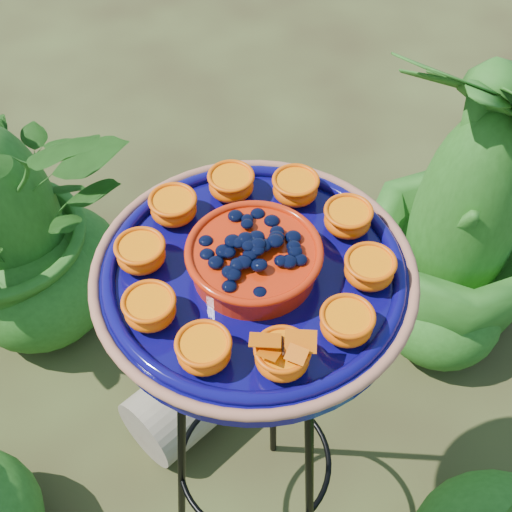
% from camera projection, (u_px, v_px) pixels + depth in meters
% --- Properties ---
extents(ground_plane, '(20.00, 20.00, 0.00)m').
position_uv_depth(ground_plane, '(212.00, 477.00, 1.90)').
color(ground_plane, black).
rests_on(ground_plane, ground).
extents(tripod_stand, '(0.41, 0.41, 0.94)m').
position_uv_depth(tripod_stand, '(255.00, 406.00, 1.40)').
color(tripod_stand, black).
rests_on(tripod_stand, ground).
extents(feeder_dish, '(0.57, 0.57, 0.11)m').
position_uv_depth(feeder_dish, '(254.00, 272.00, 1.08)').
color(feeder_dish, '#090650').
rests_on(feeder_dish, tripod_stand).
extents(driftwood_log, '(0.57, 0.59, 0.21)m').
position_uv_depth(driftwood_log, '(229.00, 365.00, 2.01)').
color(driftwood_log, gray).
rests_on(driftwood_log, ground).
extents(shrub_back_left, '(0.89, 0.83, 0.80)m').
position_uv_depth(shrub_back_left, '(7.00, 211.00, 1.98)').
color(shrub_back_left, '#1F4F15').
rests_on(shrub_back_left, ground).
extents(shrub_back_right, '(0.75, 0.75, 0.96)m').
position_uv_depth(shrub_back_right, '(468.00, 206.00, 1.89)').
color(shrub_back_right, '#1F4F15').
rests_on(shrub_back_right, ground).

